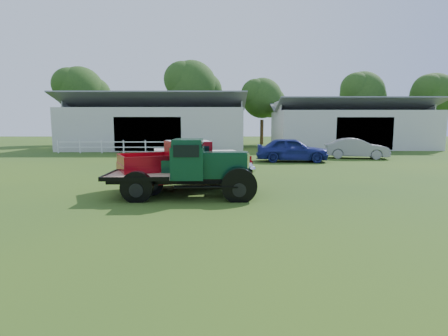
# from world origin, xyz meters

# --- Properties ---
(ground) EXTENTS (120.00, 120.00, 0.00)m
(ground) POSITION_xyz_m (0.00, 0.00, 0.00)
(ground) COLOR #29481A
(shed_left) EXTENTS (18.80, 10.20, 5.60)m
(shed_left) POSITION_xyz_m (-7.00, 26.00, 2.80)
(shed_left) COLOR #A1A19D
(shed_left) RESTS_ON ground
(shed_right) EXTENTS (16.80, 9.20, 5.20)m
(shed_right) POSITION_xyz_m (14.00, 27.00, 2.60)
(shed_right) COLOR #A1A19D
(shed_right) RESTS_ON ground
(fence_rail) EXTENTS (14.20, 0.16, 1.20)m
(fence_rail) POSITION_xyz_m (-8.00, 20.00, 0.60)
(fence_rail) COLOR white
(fence_rail) RESTS_ON ground
(tree_a) EXTENTS (6.30, 6.30, 10.50)m
(tree_a) POSITION_xyz_m (-18.00, 33.00, 5.25)
(tree_a) COLOR black
(tree_a) RESTS_ON ground
(tree_b) EXTENTS (6.90, 6.90, 11.50)m
(tree_b) POSITION_xyz_m (-4.00, 34.00, 5.75)
(tree_b) COLOR black
(tree_b) RESTS_ON ground
(tree_c) EXTENTS (5.40, 5.40, 9.00)m
(tree_c) POSITION_xyz_m (5.00, 33.00, 4.50)
(tree_c) COLOR black
(tree_c) RESTS_ON ground
(tree_d) EXTENTS (6.00, 6.00, 10.00)m
(tree_d) POSITION_xyz_m (18.00, 34.00, 5.00)
(tree_d) COLOR black
(tree_d) RESTS_ON ground
(tree_e) EXTENTS (5.70, 5.70, 9.50)m
(tree_e) POSITION_xyz_m (26.00, 32.00, 4.75)
(tree_e) COLOR black
(tree_e) RESTS_ON ground
(vintage_flatbed) EXTENTS (5.47, 2.25, 2.15)m
(vintage_flatbed) POSITION_xyz_m (-1.22, 0.94, 1.08)
(vintage_flatbed) COLOR #0C3722
(vintage_flatbed) RESTS_ON ground
(red_pickup) EXTENTS (5.92, 4.25, 2.02)m
(red_pickup) POSITION_xyz_m (-1.44, 2.72, 1.01)
(red_pickup) COLOR maroon
(red_pickup) RESTS_ON ground
(white_pickup) EXTENTS (5.01, 2.80, 1.74)m
(white_pickup) POSITION_xyz_m (-1.34, 7.28, 0.87)
(white_pickup) COLOR white
(white_pickup) RESTS_ON ground
(misc_car_blue) EXTENTS (5.20, 2.48, 1.72)m
(misc_car_blue) POSITION_xyz_m (5.02, 12.93, 0.86)
(misc_car_blue) COLOR navy
(misc_car_blue) RESTS_ON ground
(misc_car_grey) EXTENTS (4.96, 2.59, 1.55)m
(misc_car_grey) POSITION_xyz_m (10.46, 15.23, 0.78)
(misc_car_grey) COLOR gray
(misc_car_grey) RESTS_ON ground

